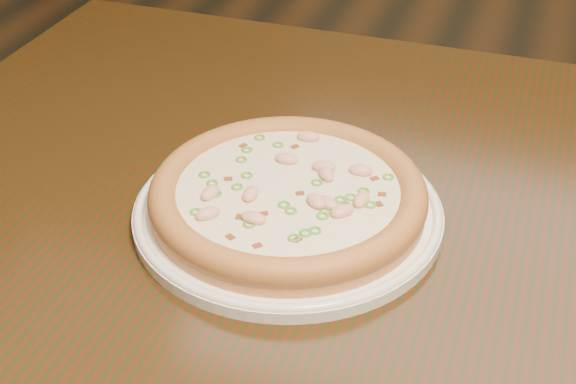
% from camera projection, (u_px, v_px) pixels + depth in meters
% --- Properties ---
extents(hero_table, '(1.20, 0.80, 0.75)m').
position_uv_depth(hero_table, '(410.00, 287.00, 0.85)').
color(hero_table, black).
rests_on(hero_table, ground).
extents(plate, '(0.30, 0.30, 0.02)m').
position_uv_depth(plate, '(288.00, 210.00, 0.78)').
color(plate, white).
rests_on(plate, hero_table).
extents(pizza, '(0.27, 0.27, 0.03)m').
position_uv_depth(pizza, '(288.00, 195.00, 0.77)').
color(pizza, tan).
rests_on(pizza, plate).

